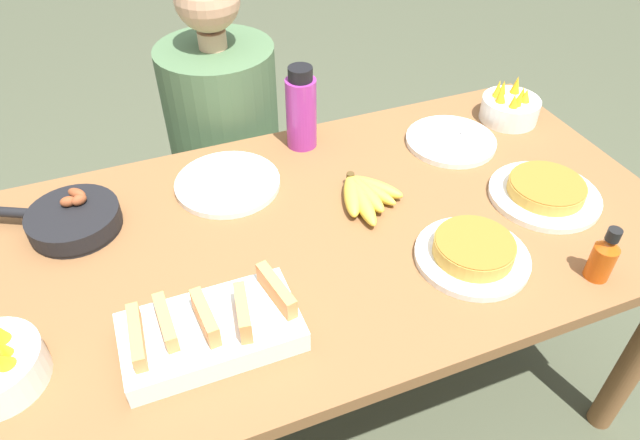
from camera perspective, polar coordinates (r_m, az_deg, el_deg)
name	(u,v)px	position (r m, az deg, el deg)	size (l,w,h in m)	color
ground_plane	(320,402)	(1.90, 0.00, -17.72)	(14.00, 14.00, 0.00)	#474C38
dining_table	(320,259)	(1.39, 0.00, -3.92)	(1.68, 0.86, 0.74)	brown
banana_bunch	(364,194)	(1.40, 4.38, 2.61)	(0.17, 0.20, 0.04)	gold
melon_tray	(211,329)	(1.10, -10.82, -10.68)	(0.33, 0.18, 0.10)	silver
skillet	(72,219)	(1.43, -23.53, 0.07)	(0.32, 0.22, 0.08)	black
frittata_plate_center	(545,192)	(1.50, 21.61, 2.66)	(0.27, 0.27, 0.05)	silver
frittata_plate_side	(473,252)	(1.28, 15.05, -3.10)	(0.25, 0.25, 0.06)	silver
empty_plate_near_front	(228,183)	(1.46, -9.21, 3.65)	(0.26, 0.26, 0.02)	silver
empty_plate_far_left	(451,141)	(1.64, 12.94, 7.73)	(0.25, 0.25, 0.02)	silver
fruit_bowl_mango	(510,107)	(1.78, 18.47, 10.68)	(0.17, 0.17, 0.12)	silver
water_bottle	(301,110)	(1.55, -1.89, 10.97)	(0.08, 0.08, 0.23)	#992D89
hot_sauce_bottle	(604,257)	(1.31, 26.51, -3.29)	(0.05, 0.05, 0.13)	#C64C0F
person_figure	(230,174)	(1.97, -9.02, 4.61)	(0.39, 0.39, 1.15)	black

